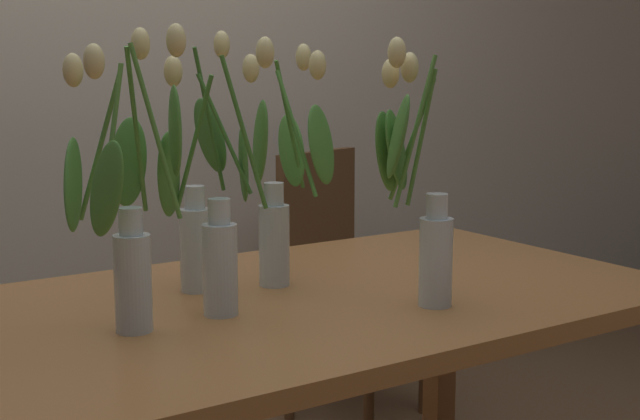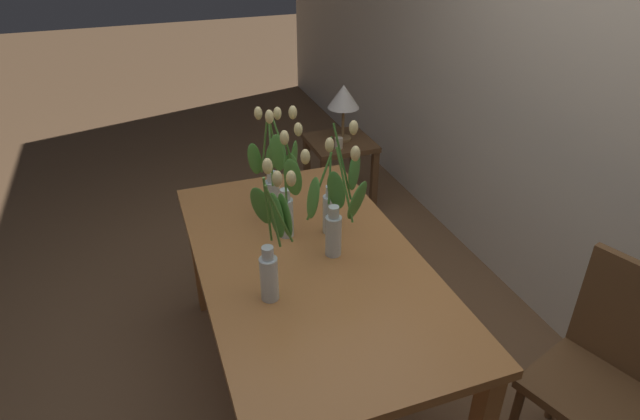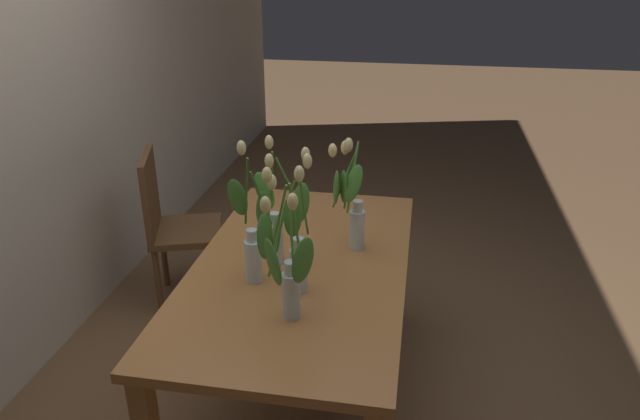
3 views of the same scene
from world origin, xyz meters
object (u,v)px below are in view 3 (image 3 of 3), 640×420
at_px(tulip_vase_0, 253,238).
at_px(tulip_vase_4, 296,250).
at_px(tulip_vase_1, 287,263).
at_px(tulip_vase_2, 278,222).
at_px(tulip_vase_3, 352,208).
at_px(dining_table, 301,282).
at_px(dining_chair, 172,221).

relative_size(tulip_vase_0, tulip_vase_4, 1.04).
bearing_deg(tulip_vase_1, tulip_vase_2, 18.00).
relative_size(tulip_vase_0, tulip_vase_3, 1.04).
distance_m(tulip_vase_1, tulip_vase_4, 0.19).
distance_m(dining_table, tulip_vase_2, 0.29).
height_order(dining_table, dining_chair, dining_chair).
height_order(tulip_vase_0, tulip_vase_2, tulip_vase_0).
distance_m(tulip_vase_2, tulip_vase_3, 0.32).
xyz_separation_m(tulip_vase_2, tulip_vase_4, (-0.22, -0.12, -0.00)).
bearing_deg(tulip_vase_0, tulip_vase_4, -109.39).
bearing_deg(tulip_vase_4, tulip_vase_1, -177.02).
distance_m(tulip_vase_0, tulip_vase_2, 0.17).
relative_size(tulip_vase_3, tulip_vase_4, 1.00).
distance_m(dining_table, tulip_vase_4, 0.34).
relative_size(tulip_vase_0, tulip_vase_1, 1.00).
relative_size(dining_table, tulip_vase_4, 2.98).
relative_size(tulip_vase_2, tulip_vase_3, 0.99).
bearing_deg(dining_table, tulip_vase_2, 79.80).
xyz_separation_m(tulip_vase_0, tulip_vase_4, (-0.07, -0.19, -0.00)).
height_order(tulip_vase_0, dining_chair, tulip_vase_0).
height_order(tulip_vase_3, dining_chair, tulip_vase_3).
distance_m(tulip_vase_1, dining_chair, 1.55).
bearing_deg(tulip_vase_2, tulip_vase_3, -64.96).
bearing_deg(dining_table, dining_chair, 51.32).
bearing_deg(tulip_vase_2, tulip_vase_1, -162.00).
distance_m(dining_table, dining_chair, 1.19).
height_order(tulip_vase_2, tulip_vase_4, tulip_vase_4).
relative_size(tulip_vase_1, tulip_vase_3, 1.04).
height_order(dining_table, tulip_vase_2, tulip_vase_2).
xyz_separation_m(dining_table, tulip_vase_2, (0.02, 0.10, 0.27)).
distance_m(tulip_vase_0, tulip_vase_4, 0.20).
bearing_deg(tulip_vase_2, dining_chair, 48.84).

